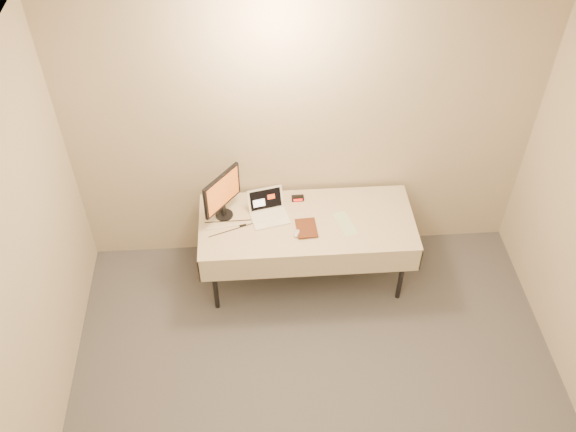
{
  "coord_description": "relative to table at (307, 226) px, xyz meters",
  "views": [
    {
      "loc": [
        -0.43,
        -1.86,
        4.62
      ],
      "look_at": [
        -0.17,
        1.99,
        0.86
      ],
      "focal_mm": 40.0,
      "sensor_mm": 36.0,
      "label": 1
    }
  ],
  "objects": [
    {
      "name": "usb_dongle",
      "position": [
        -0.55,
        -0.02,
        0.07
      ],
      "size": [
        0.06,
        0.03,
        0.01
      ],
      "primitive_type": "cube",
      "rotation": [
        0.0,
        0.0,
        0.22
      ],
      "color": "black",
      "rests_on": "table"
    },
    {
      "name": "alarm_clock",
      "position": [
        -0.06,
        0.27,
        0.08
      ],
      "size": [
        0.11,
        0.05,
        0.05
      ],
      "rotation": [
        0.0,
        0.0,
        0.02
      ],
      "color": "black",
      "rests_on": "table"
    },
    {
      "name": "paper_form",
      "position": [
        0.33,
        -0.05,
        0.06
      ],
      "size": [
        0.19,
        0.32,
        0.0
      ],
      "primitive_type": "cube",
      "rotation": [
        0.0,
        0.0,
        0.27
      ],
      "color": "#C5EABA",
      "rests_on": "table"
    },
    {
      "name": "back_wall",
      "position": [
        0.0,
        0.45,
        0.67
      ],
      "size": [
        4.0,
        0.1,
        2.7
      ],
      "primitive_type": "cube",
      "color": "beige",
      "rests_on": "ground"
    },
    {
      "name": "table",
      "position": [
        0.0,
        0.0,
        0.0
      ],
      "size": [
        1.86,
        0.81,
        0.74
      ],
      "color": "black",
      "rests_on": "ground"
    },
    {
      "name": "laptop",
      "position": [
        -0.33,
        0.1,
        0.11
      ],
      "size": [
        0.37,
        0.35,
        0.21
      ],
      "rotation": [
        0.0,
        0.0,
        0.21
      ],
      "color": "white",
      "rests_on": "table"
    },
    {
      "name": "clicker",
      "position": [
        -0.1,
        -0.15,
        0.07
      ],
      "size": [
        0.09,
        0.12,
        0.03
      ],
      "primitive_type": "ellipsoid",
      "rotation": [
        0.0,
        0.0,
        -0.43
      ],
      "color": "silver",
      "rests_on": "table"
    },
    {
      "name": "monitor",
      "position": [
        -0.71,
        0.12,
        0.33
      ],
      "size": [
        0.3,
        0.36,
        0.45
      ],
      "rotation": [
        0.0,
        0.0,
        0.89
      ],
      "color": "black",
      "rests_on": "table"
    },
    {
      "name": "book",
      "position": [
        -0.1,
        -0.11,
        0.18
      ],
      "size": [
        0.17,
        0.03,
        0.23
      ],
      "primitive_type": "imported",
      "rotation": [
        0.0,
        0.0,
        0.05
      ],
      "color": "brown",
      "rests_on": "table"
    }
  ]
}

